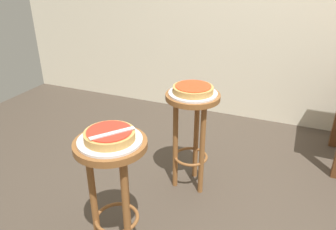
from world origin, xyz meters
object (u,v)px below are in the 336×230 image
serving_plate_foreground (110,140)px  pizza_server_knife (112,133)px  pizza_middle (193,89)px  serving_plate_middle (193,93)px  pizza_foreground (110,135)px  stool_middle (192,121)px  stool_foreground (113,175)px

serving_plate_foreground → pizza_server_knife: bearing=-33.7°
pizza_middle → serving_plate_middle: bearing=180.0°
pizza_middle → pizza_server_knife: bearing=-100.6°
pizza_foreground → stool_middle: size_ratio=0.34×
serving_plate_foreground → stool_middle: bearing=76.9°
stool_middle → pizza_middle: bearing=-26.6°
pizza_foreground → pizza_server_knife: bearing=-33.7°
stool_middle → pizza_server_knife: bearing=-100.6°
stool_foreground → serving_plate_foreground: bearing=90.0°
serving_plate_middle → stool_foreground: bearing=-103.1°
pizza_foreground → pizza_server_knife: size_ratio=1.11×
serving_plate_middle → pizza_server_knife: bearing=-100.6°
stool_foreground → serving_plate_middle: serving_plate_middle is taller
stool_foreground → pizza_middle: pizza_middle is taller
serving_plate_middle → pizza_middle: 0.03m
pizza_middle → pizza_server_knife: (-0.14, -0.75, 0.03)m
stool_foreground → serving_plate_middle: size_ratio=2.24×
stool_middle → pizza_foreground: bearing=-103.1°
serving_plate_foreground → serving_plate_middle: (0.17, 0.73, 0.00)m
serving_plate_foreground → stool_middle: 0.78m
pizza_foreground → stool_middle: bearing=76.9°
stool_middle → stool_foreground: bearing=-103.1°
stool_foreground → pizza_server_knife: (0.03, -0.02, 0.26)m
serving_plate_middle → pizza_server_knife: size_ratio=1.45×
serving_plate_middle → pizza_middle: bearing=0.0°
pizza_middle → stool_middle: bearing=153.4°
pizza_foreground → stool_middle: (0.17, 0.73, -0.23)m
pizza_foreground → serving_plate_middle: pizza_foreground is taller
stool_foreground → pizza_server_knife: 0.26m
serving_plate_foreground → pizza_foreground: 0.03m
stool_middle → pizza_server_knife: (-0.14, -0.75, 0.26)m
pizza_foreground → serving_plate_middle: bearing=76.9°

